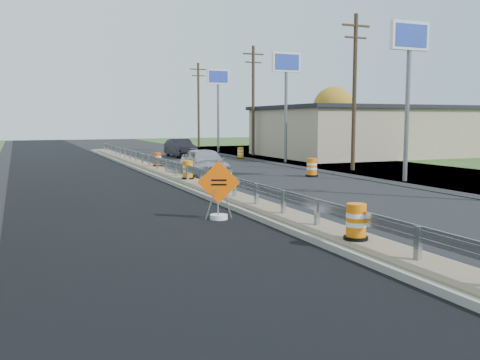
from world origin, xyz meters
name	(u,v)px	position (x,y,z in m)	size (l,w,h in m)	color
ground	(235,202)	(0.00, 0.00, 0.00)	(140.00, 140.00, 0.00)	black
milled_overlay	(83,180)	(-4.40, 10.00, 0.01)	(7.20, 120.00, 0.01)	black
median	(176,178)	(0.00, 8.00, 0.11)	(1.60, 55.00, 0.23)	gray
guardrail	(171,165)	(0.00, 9.00, 0.73)	(0.10, 46.15, 0.72)	silver
retail_building_near	(372,131)	(20.99, 20.00, 2.16)	(18.50, 12.50, 4.27)	tan
pylon_sign_south	(409,51)	(10.50, 3.00, 6.48)	(2.20, 0.30, 7.90)	slate
pylon_sign_mid	(286,72)	(10.50, 16.00, 6.48)	(2.20, 0.30, 7.90)	slate
pylon_sign_north	(218,84)	(10.50, 30.00, 6.48)	(2.20, 0.30, 7.90)	slate
utility_pole_smid	(354,89)	(11.50, 9.00, 4.93)	(1.90, 0.26, 9.40)	#473523
utility_pole_nmid	(253,99)	(11.50, 24.00, 4.93)	(1.90, 0.26, 9.40)	#473523
utility_pole_north	(199,103)	(11.50, 39.00, 4.93)	(1.90, 0.26, 9.40)	#473523
tree_far_yellow	(333,107)	(26.00, 34.00, 4.54)	(4.62, 4.62, 6.86)	#473523
caution_sign	(219,205)	(-1.79, -3.10, 0.47)	(1.24, 0.56, 1.84)	white
barrel_median_near	(356,222)	(-0.08, -7.94, 0.65)	(0.59, 0.59, 0.87)	black
barrel_median_mid	(188,170)	(0.14, 6.39, 0.66)	(0.61, 0.61, 0.89)	black
barrel_median_far	(157,160)	(0.55, 14.12, 0.63)	(0.57, 0.57, 0.84)	black
barrel_shoulder_near	(312,168)	(7.42, 6.97, 0.48)	(0.68, 0.68, 1.00)	black
barrel_shoulder_mid	(240,153)	(9.20, 21.36, 0.43)	(0.61, 0.61, 0.89)	black
barrel_shoulder_far	(179,148)	(7.00, 31.65, 0.38)	(0.54, 0.54, 0.80)	black
car_silver	(205,163)	(1.80, 8.68, 0.80)	(1.88, 4.68, 1.60)	#B5B5BA
car_dark_mid	(180,148)	(5.17, 24.82, 0.76)	(1.61, 4.61, 1.52)	black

